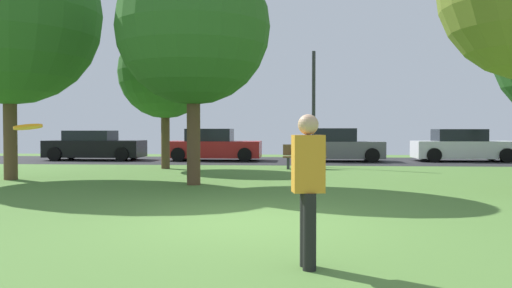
# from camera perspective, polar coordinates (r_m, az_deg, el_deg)

# --- Properties ---
(ground_plane) EXTENTS (44.00, 44.00, 0.00)m
(ground_plane) POSITION_cam_1_polar(r_m,az_deg,el_deg) (8.17, -1.18, -8.62)
(ground_plane) COLOR #547F38
(road_strip) EXTENTS (44.00, 6.40, 0.01)m
(road_strip) POSITION_cam_1_polar(r_m,az_deg,el_deg) (24.06, 2.59, -1.86)
(road_strip) COLOR #28282B
(road_strip) RESTS_ON ground_plane
(maple_tree_near) EXTENTS (5.24, 5.24, 7.41)m
(maple_tree_near) POSITION_cam_1_polar(r_m,az_deg,el_deg) (16.87, -25.66, 12.82)
(maple_tree_near) COLOR brown
(maple_tree_near) RESTS_ON ground_plane
(maple_tree_far) EXTENTS (4.03, 4.03, 6.13)m
(maple_tree_far) POSITION_cam_1_polar(r_m,az_deg,el_deg) (13.88, -6.96, 12.60)
(maple_tree_far) COLOR brown
(maple_tree_far) RESTS_ON ground_plane
(oak_tree_left) EXTENTS (3.45, 3.45, 5.32)m
(oak_tree_left) POSITION_cam_1_polar(r_m,az_deg,el_deg) (19.57, -10.01, 7.83)
(oak_tree_left) COLOR brown
(oak_tree_left) RESTS_ON ground_plane
(person_catcher) EXTENTS (0.35, 0.30, 1.61)m
(person_catcher) POSITION_cam_1_polar(r_m,az_deg,el_deg) (5.40, 5.77, -4.42)
(person_catcher) COLOR black
(person_catcher) RESTS_ON ground_plane
(frisbee_disc) EXTENTS (0.35, 0.35, 0.06)m
(frisbee_disc) POSITION_cam_1_polar(r_m,az_deg,el_deg) (5.54, -23.89, 1.73)
(frisbee_disc) COLOR orange
(parked_car_black) EXTENTS (4.55, 1.98, 1.41)m
(parked_car_black) POSITION_cam_1_polar(r_m,az_deg,el_deg) (25.78, -17.42, -0.25)
(parked_car_black) COLOR black
(parked_car_black) RESTS_ON ground_plane
(parked_car_red) EXTENTS (4.34, 2.05, 1.49)m
(parked_car_red) POSITION_cam_1_polar(r_m,az_deg,el_deg) (24.27, -4.73, -0.23)
(parked_car_red) COLOR #B21E1E
(parked_car_red) RESTS_ON ground_plane
(parked_car_grey) EXTENTS (4.07, 2.04, 1.51)m
(parked_car_grey) POSITION_cam_1_polar(r_m,az_deg,el_deg) (23.94, 8.92, -0.26)
(parked_car_grey) COLOR slate
(parked_car_grey) RESTS_ON ground_plane
(parked_car_white) EXTENTS (4.45, 2.02, 1.47)m
(parked_car_white) POSITION_cam_1_polar(r_m,az_deg,el_deg) (25.41, 21.87, -0.27)
(parked_car_white) COLOR white
(parked_car_white) RESTS_ON ground_plane
(park_bench) EXTENTS (1.60, 0.45, 0.90)m
(park_bench) POSITION_cam_1_polar(r_m,az_deg,el_deg) (19.09, 5.39, -1.38)
(park_bench) COLOR brown
(park_bench) RESTS_ON ground_plane
(street_lamp_post) EXTENTS (0.14, 0.14, 4.50)m
(street_lamp_post) POSITION_cam_1_polar(r_m,az_deg,el_deg) (20.23, 6.38, 3.85)
(street_lamp_post) COLOR #2D2D33
(street_lamp_post) RESTS_ON ground_plane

